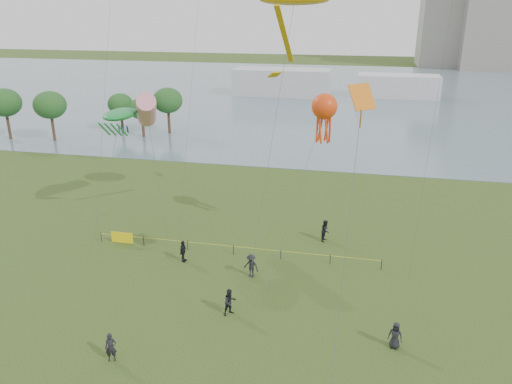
# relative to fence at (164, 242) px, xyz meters

# --- Properties ---
(lake) EXTENTS (400.00, 120.00, 0.08)m
(lake) POSITION_rel_fence_xyz_m (9.32, 84.01, -0.53)
(lake) COLOR slate
(lake) RESTS_ON ground_plane
(building_mid) EXTENTS (20.00, 20.00, 38.00)m
(building_mid) POSITION_rel_fence_xyz_m (55.32, 146.01, 18.45)
(building_mid) COLOR gray
(building_mid) RESTS_ON ground_plane
(building_low) EXTENTS (16.00, 18.00, 28.00)m
(building_low) POSITION_rel_fence_xyz_m (41.32, 152.01, 13.45)
(building_low) COLOR gray
(building_low) RESTS_ON ground_plane
(pavilion_left) EXTENTS (22.00, 8.00, 6.00)m
(pavilion_left) POSITION_rel_fence_xyz_m (-2.68, 79.01, 2.45)
(pavilion_left) COLOR silver
(pavilion_left) RESTS_ON ground_plane
(pavilion_right) EXTENTS (18.00, 7.00, 5.00)m
(pavilion_right) POSITION_rel_fence_xyz_m (23.32, 82.01, 1.95)
(pavilion_right) COLOR silver
(pavilion_right) RESTS_ON ground_plane
(trees) EXTENTS (27.73, 13.49, 7.82)m
(trees) POSITION_rel_fence_xyz_m (-25.92, 33.95, 4.70)
(trees) COLOR #3C271B
(trees) RESTS_ON ground_plane
(fence) EXTENTS (24.07, 0.07, 1.05)m
(fence) POSITION_rel_fence_xyz_m (0.00, 0.00, 0.00)
(fence) COLOR black
(fence) RESTS_ON ground_plane
(spectator_a) EXTENTS (1.15, 1.15, 1.88)m
(spectator_a) POSITION_rel_fence_xyz_m (8.06, -8.37, 0.38)
(spectator_a) COLOR black
(spectator_a) RESTS_ON ground_plane
(spectator_b) EXTENTS (1.36, 0.99, 1.88)m
(spectator_b) POSITION_rel_fence_xyz_m (8.36, -3.26, 0.39)
(spectator_b) COLOR black
(spectator_b) RESTS_ON ground_plane
(spectator_c) EXTENTS (0.49, 1.08, 1.82)m
(spectator_c) POSITION_rel_fence_xyz_m (2.46, -2.01, 0.36)
(spectator_c) COLOR black
(spectator_c) RESTS_ON ground_plane
(spectator_d) EXTENTS (0.95, 0.73, 1.73)m
(spectator_d) POSITION_rel_fence_xyz_m (18.68, -9.68, 0.31)
(spectator_d) COLOR black
(spectator_d) RESTS_ON ground_plane
(spectator_f) EXTENTS (0.76, 0.63, 1.80)m
(spectator_f) POSITION_rel_fence_xyz_m (2.50, -14.34, 0.35)
(spectator_f) COLOR black
(spectator_f) RESTS_ON ground_plane
(spectator_g) EXTENTS (0.92, 1.08, 1.93)m
(spectator_g) POSITION_rel_fence_xyz_m (13.38, 4.25, 0.41)
(spectator_g) COLOR black
(spectator_g) RESTS_ON ground_plane
(kite_stingray) EXTENTS (5.33, 10.14, 20.31)m
(kite_stingray) POSITION_rel_fence_xyz_m (10.18, 3.50, 19.27)
(kite_stingray) COLOR #3F3F42
(kite_windsock) EXTENTS (6.10, 8.07, 12.50)m
(kite_windsock) POSITION_rel_fence_xyz_m (-3.34, 5.83, 10.05)
(kite_windsock) COLOR #3F3F42
(kite_creature) EXTENTS (2.46, 9.86, 11.00)m
(kite_creature) POSITION_rel_fence_xyz_m (-4.94, 3.85, 9.98)
(kite_creature) COLOR #3F3F42
(kite_octopus) EXTENTS (3.97, 9.16, 13.10)m
(kite_octopus) POSITION_rel_fence_xyz_m (12.84, 3.25, 11.42)
(kite_octopus) COLOR #3F3F42
(kite_delta) EXTENTS (1.62, 14.10, 15.52)m
(kite_delta) POSITION_rel_fence_xyz_m (15.66, -9.06, 13.58)
(kite_delta) COLOR #3F3F42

